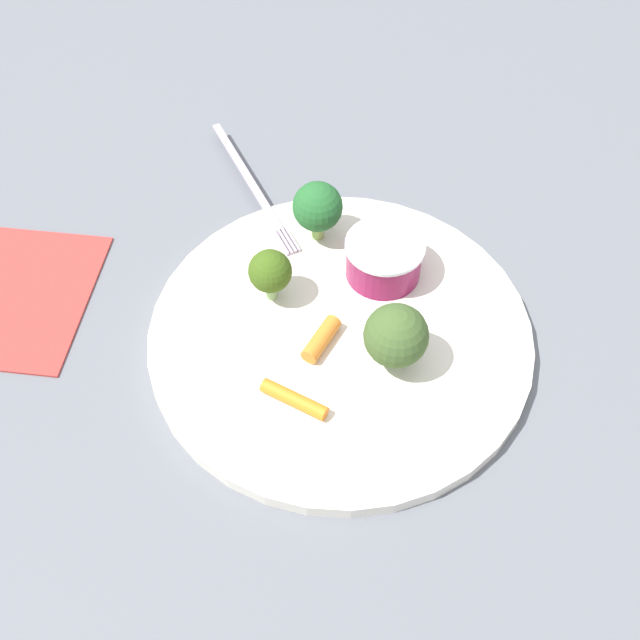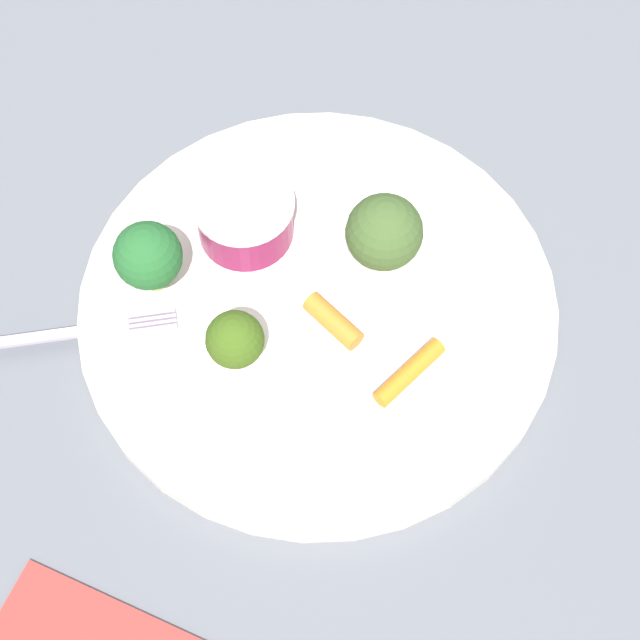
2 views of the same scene
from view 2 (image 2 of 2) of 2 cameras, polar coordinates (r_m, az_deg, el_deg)
ground_plane at (r=0.58m, az=-0.12°, el=0.62°), size 2.40×2.40×0.00m
plate at (r=0.58m, az=-0.13°, el=0.91°), size 0.29×0.29×0.01m
sauce_cup at (r=0.58m, az=-4.52°, el=6.19°), size 0.06×0.06×0.03m
broccoli_floret_0 at (r=0.56m, az=3.86°, el=5.24°), size 0.05×0.05×0.06m
broccoli_floret_1 at (r=0.53m, az=-5.10°, el=-1.22°), size 0.03×0.03×0.05m
broccoli_floret_2 at (r=0.56m, az=-10.25°, el=3.78°), size 0.04×0.04×0.05m
carrot_stick_0 at (r=0.56m, az=0.79°, el=-0.07°), size 0.02×0.04×0.01m
carrot_stick_1 at (r=0.55m, az=5.36°, el=-3.14°), size 0.05×0.02×0.01m
fork at (r=0.58m, az=-16.96°, el=-1.08°), size 0.14×0.13×0.00m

